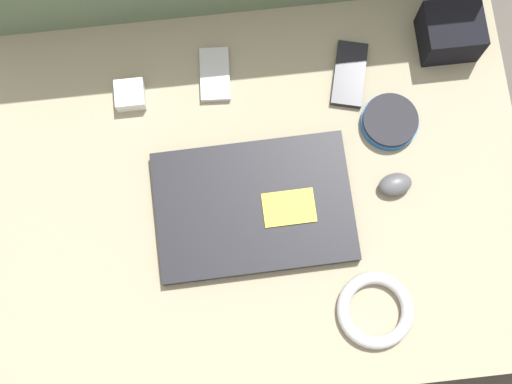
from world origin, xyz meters
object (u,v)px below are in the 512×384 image
at_px(charger_brick, 130,95).
at_px(phone_silver, 215,75).
at_px(phone_black, 349,74).
at_px(camera_pouch, 451,32).
at_px(laptop, 254,207).
at_px(computer_mouse, 395,184).
at_px(speaker_puck, 390,121).

bearing_deg(charger_brick, phone_silver, 9.36).
distance_m(phone_black, charger_brick, 0.40).
xyz_separation_m(phone_black, charger_brick, (-0.40, 0.00, 0.01)).
height_order(phone_silver, camera_pouch, camera_pouch).
relative_size(phone_black, camera_pouch, 1.27).
relative_size(camera_pouch, charger_brick, 1.99).
bearing_deg(charger_brick, camera_pouch, 4.64).
bearing_deg(laptop, computer_mouse, 1.83).
relative_size(laptop, speaker_puck, 3.36).
bearing_deg(charger_brick, speaker_puck, -12.23).
height_order(speaker_puck, camera_pouch, camera_pouch).
relative_size(speaker_puck, camera_pouch, 0.99).
xyz_separation_m(phone_black, camera_pouch, (0.19, 0.05, 0.03)).
bearing_deg(laptop, camera_pouch, 34.49).
bearing_deg(computer_mouse, camera_pouch, 55.54).
bearing_deg(speaker_puck, camera_pouch, 48.98).
bearing_deg(camera_pouch, speaker_puck, -131.02).
bearing_deg(phone_silver, camera_pouch, 6.38).
bearing_deg(speaker_puck, phone_black, 120.56).
relative_size(phone_black, charger_brick, 2.54).
distance_m(phone_silver, charger_brick, 0.16).
height_order(laptop, phone_black, laptop).
height_order(phone_silver, phone_black, same).
relative_size(phone_silver, charger_brick, 1.99).
xyz_separation_m(laptop, charger_brick, (-0.20, 0.23, 0.00)).
bearing_deg(phone_silver, charger_brick, -167.17).
height_order(phone_silver, charger_brick, charger_brick).
xyz_separation_m(speaker_puck, phone_black, (-0.06, 0.10, -0.01)).
height_order(laptop, charger_brick, charger_brick).
height_order(laptop, phone_silver, laptop).
bearing_deg(phone_black, camera_pouch, 28.67).
height_order(camera_pouch, charger_brick, camera_pouch).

